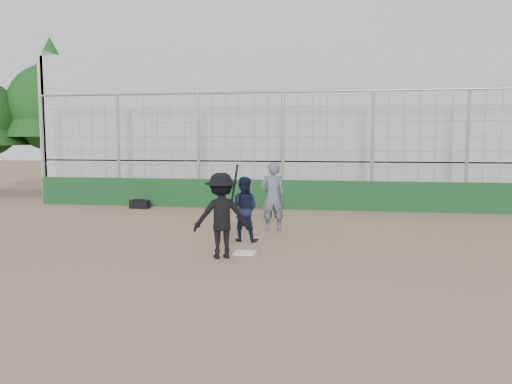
% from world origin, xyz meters
% --- Properties ---
extents(ground, '(90.00, 90.00, 0.00)m').
position_xyz_m(ground, '(0.00, 0.00, 0.00)').
color(ground, brown).
rests_on(ground, ground).
extents(home_plate, '(0.44, 0.44, 0.02)m').
position_xyz_m(home_plate, '(0.00, 0.00, 0.01)').
color(home_plate, white).
rests_on(home_plate, ground).
extents(backstop, '(18.10, 0.25, 4.04)m').
position_xyz_m(backstop, '(0.00, 7.00, 0.96)').
color(backstop, '#133B19').
rests_on(backstop, ground).
extents(bleachers, '(20.25, 6.70, 6.98)m').
position_xyz_m(bleachers, '(0.00, 11.95, 2.92)').
color(bleachers, '#9F9F9F').
rests_on(bleachers, ground).
extents(tree_left, '(4.48, 4.48, 7.00)m').
position_xyz_m(tree_left, '(-11.00, 11.00, 4.39)').
color(tree_left, '#3C2516').
rests_on(tree_left, ground).
extents(batter_at_plate, '(1.27, 1.02, 1.87)m').
position_xyz_m(batter_at_plate, '(-0.40, -0.45, 0.86)').
color(batter_at_plate, black).
rests_on(batter_at_plate, ground).
extents(catcher_crouched, '(0.82, 0.68, 1.04)m').
position_xyz_m(catcher_crouched, '(-0.27, 1.23, 0.52)').
color(catcher_crouched, black).
rests_on(catcher_crouched, ground).
extents(umpire, '(0.76, 0.61, 1.63)m').
position_xyz_m(umpire, '(0.22, 2.72, 0.81)').
color(umpire, '#515967').
rests_on(umpire, ground).
extents(equipment_bag, '(0.70, 0.35, 0.33)m').
position_xyz_m(equipment_bag, '(-4.92, 6.25, 0.15)').
color(equipment_bag, black).
rests_on(equipment_bag, ground).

